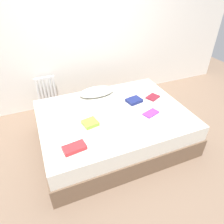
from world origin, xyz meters
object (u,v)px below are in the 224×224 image
at_px(textbook_red, 74,148).
at_px(textbook_white, 120,122).
at_px(pillow, 97,92).
at_px(textbook_purple, 151,113).
at_px(textbook_lime, 90,123).
at_px(radiator, 46,90).
at_px(bed, 113,127).
at_px(textbook_maroon, 153,97).
at_px(textbook_navy, 134,100).

bearing_deg(textbook_red, textbook_white, 12.99).
distance_m(pillow, textbook_purple, 0.91).
relative_size(textbook_red, textbook_lime, 1.39).
bearing_deg(textbook_lime, radiator, 95.20).
bearing_deg(textbook_purple, radiator, 111.95).
relative_size(pillow, textbook_purple, 2.52).
xyz_separation_m(bed, textbook_lime, (-0.36, -0.12, 0.28)).
height_order(textbook_maroon, textbook_lime, textbook_lime).
relative_size(pillow, textbook_white, 2.29).
bearing_deg(textbook_lime, textbook_navy, 8.68).
xyz_separation_m(textbook_maroon, textbook_purple, (-0.24, -0.35, -0.00)).
xyz_separation_m(textbook_white, textbook_purple, (0.47, 0.02, -0.01)).
height_order(textbook_navy, textbook_purple, textbook_navy).
height_order(radiator, pillow, radiator).
bearing_deg(textbook_white, radiator, 136.50).
relative_size(textbook_maroon, textbook_red, 0.78).
height_order(bed, textbook_maroon, textbook_maroon).
bearing_deg(bed, radiator, 121.77).
height_order(textbook_white, textbook_red, textbook_red).
bearing_deg(textbook_red, pillow, 52.02).
distance_m(radiator, pillow, 0.97).
height_order(pillow, textbook_red, pillow).
bearing_deg(textbook_maroon, pillow, 126.75).
xyz_separation_m(textbook_maroon, textbook_white, (-0.71, -0.37, 0.01)).
distance_m(radiator, textbook_purple, 1.86).
bearing_deg(radiator, textbook_navy, -43.12).
bearing_deg(textbook_navy, bed, -170.65).
relative_size(radiator, textbook_lime, 2.82).
distance_m(pillow, textbook_red, 1.17).
height_order(textbook_white, textbook_purple, textbook_white).
bearing_deg(textbook_white, bed, 106.97).
height_order(radiator, textbook_maroon, radiator).
bearing_deg(pillow, textbook_maroon, -27.97).
distance_m(textbook_lime, textbook_purple, 0.82).
height_order(textbook_lime, textbook_navy, textbook_lime).
bearing_deg(pillow, textbook_navy, -41.73).
relative_size(textbook_lime, textbook_purple, 0.82).
bearing_deg(textbook_lime, textbook_red, -140.14).
relative_size(bed, textbook_lime, 11.26).
height_order(bed, textbook_lime, textbook_lime).
relative_size(bed, textbook_purple, 9.29).
height_order(radiator, textbook_lime, radiator).
relative_size(bed, pillow, 3.69).
bearing_deg(radiator, textbook_red, -86.83).
height_order(radiator, textbook_navy, radiator).
relative_size(textbook_white, textbook_purple, 1.10).
xyz_separation_m(textbook_white, textbook_navy, (0.40, 0.38, 0.01)).
xyz_separation_m(radiator, textbook_maroon, (1.44, -1.07, 0.13)).
height_order(textbook_maroon, textbook_purple, textbook_maroon).
bearing_deg(radiator, bed, -58.23).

